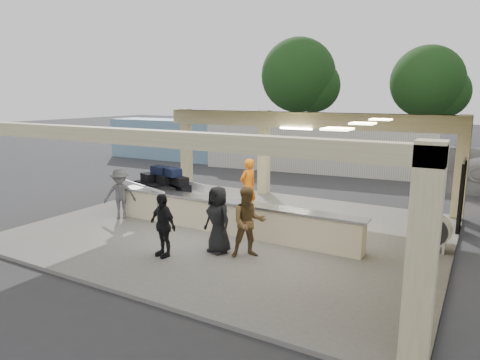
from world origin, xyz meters
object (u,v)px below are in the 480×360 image
Objects in this scene: container_white at (316,147)px; passenger_b at (163,225)px; passenger_a at (248,222)px; passenger_c at (120,194)px; passenger_d at (218,219)px; baggage_handler at (248,186)px; car_dark at (467,162)px; baggage_counter at (229,217)px; drum_fan at (433,231)px; container_blue at (179,140)px; luggage_cart at (164,187)px.

passenger_b is at bearing -90.88° from container_white.
passenger_a reaches higher than passenger_c.
passenger_d is 13.87m from container_white.
car_dark is (6.21, 12.65, -0.34)m from baggage_handler.
passenger_b reaches higher than baggage_counter.
baggage_counter is 1.69m from passenger_d.
car_dark is 7.89m from container_white.
baggage_handler is 10.06m from container_white.
drum_fan is 0.57× the size of passenger_d.
passenger_a reaches higher than baggage_counter.
container_blue reaches higher than passenger_c.
passenger_b is (-5.89, -3.88, 0.28)m from drum_fan.
passenger_c is (-9.36, -1.91, 0.30)m from drum_fan.
container_white reaches higher than baggage_counter.
passenger_b is 1.42m from passenger_d.
container_blue is at bearing 148.00° from passenger_d.
container_blue reaches higher than passenger_a.
baggage_counter is 4.65× the size of passenger_d.
container_blue reaches higher than baggage_handler.
passenger_a is 2.17m from passenger_b.
luggage_cart is 8.77m from drum_fan.
passenger_a is 5.44m from passenger_c.
passenger_a is at bearing -138.28° from drum_fan.
passenger_c is at bearing -175.89° from passenger_d.
passenger_a is 0.15× the size of container_white.
passenger_d is 17.83m from container_blue.
baggage_counter is 0.83× the size of container_blue.
luggage_cart is 1.61× the size of baggage_handler.
passenger_b is 0.38× the size of car_dark.
baggage_counter is at bearing -48.26° from container_blue.
container_blue is (-12.55, 13.32, 0.28)m from passenger_a.
baggage_counter is 3.97m from passenger_c.
container_white is (2.19, 12.63, 0.41)m from passenger_c.
drum_fan is 13.40m from car_dark.
baggage_handler is 0.16× the size of container_white.
baggage_counter is at bearing 128.51° from passenger_d.
passenger_b is 3.98m from passenger_c.
passenger_d reaches higher than drum_fan.
baggage_counter is 4.93× the size of passenger_c.
passenger_d is at bearing -68.41° from baggage_counter.
passenger_c is 12.83m from container_white.
passenger_c reaches higher than passenger_b.
passenger_a is (-4.00, -2.83, 0.37)m from drum_fan.
drum_fan is 0.60× the size of passenger_c.
baggage_handler reaches higher than drum_fan.
drum_fan is (8.76, 0.39, -0.31)m from luggage_cart.
car_dark is 0.35× the size of container_white.
passenger_b reaches higher than car_dark.
container_blue is (-9.38, -0.23, -0.05)m from container_white.
passenger_c is at bearing -34.21° from baggage_handler.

